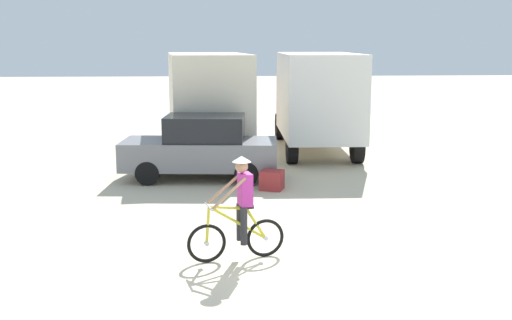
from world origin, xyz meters
TOP-DOWN VIEW (x-y plane):
  - ground_plane at (0.00, 0.00)m, footprint 120.00×120.00m
  - box_truck_cream_rv at (-1.49, 11.01)m, footprint 2.98×6.94m
  - box_truck_white_box at (2.24, 11.19)m, footprint 2.53×6.80m
  - sedan_parked at (-1.58, 6.84)m, footprint 4.33×2.10m
  - cyclist_orange_shirt at (-0.78, 0.24)m, footprint 1.70×0.60m
  - supply_crate at (0.24, 5.45)m, footprint 0.69×0.67m

SIDE VIEW (x-z plane):
  - ground_plane at x=0.00m, z-range 0.00..0.00m
  - supply_crate at x=0.24m, z-range 0.00..0.50m
  - cyclist_orange_shirt at x=-0.78m, z-range -0.06..1.76m
  - sedan_parked at x=-1.58m, z-range 0.00..1.76m
  - box_truck_cream_rv at x=-1.49m, z-range 0.20..3.55m
  - box_truck_white_box at x=2.24m, z-range 0.20..3.55m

